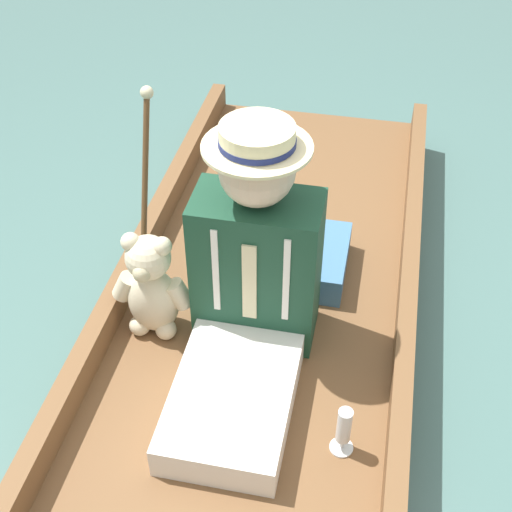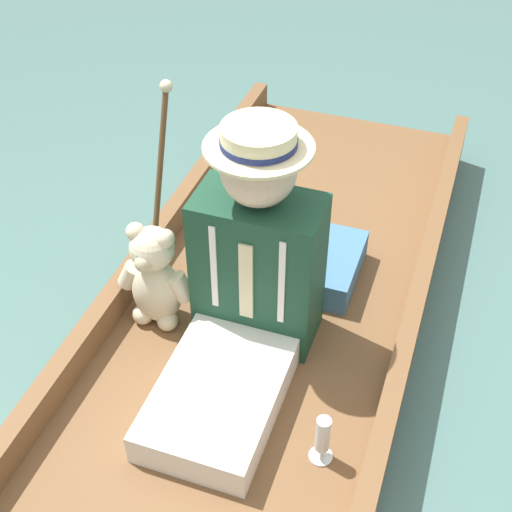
% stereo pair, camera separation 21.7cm
% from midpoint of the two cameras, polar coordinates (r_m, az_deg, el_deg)
% --- Properties ---
extents(ground_plane, '(16.00, 16.00, 0.00)m').
position_cam_midpoint_polar(ground_plane, '(2.44, -3.18, -10.09)').
color(ground_plane, '#476B66').
extents(punt_boat, '(1.04, 3.22, 0.24)m').
position_cam_midpoint_polar(punt_boat, '(2.39, -3.24, -8.97)').
color(punt_boat, brown).
rests_on(punt_boat, ground_plane).
extents(seat_cushion, '(0.50, 0.35, 0.11)m').
position_cam_midpoint_polar(seat_cushion, '(2.62, -0.52, -0.00)').
color(seat_cushion, teal).
rests_on(seat_cushion, punt_boat).
extents(seated_person, '(0.39, 0.78, 0.78)m').
position_cam_midpoint_polar(seated_person, '(2.17, -3.18, -2.16)').
color(seated_person, white).
rests_on(seated_person, punt_boat).
extents(teddy_bear, '(0.28, 0.16, 0.40)m').
position_cam_midpoint_polar(teddy_bear, '(2.34, -11.01, -2.60)').
color(teddy_bear, beige).
rests_on(teddy_bear, punt_boat).
extents(wine_glass, '(0.07, 0.07, 0.17)m').
position_cam_midpoint_polar(wine_glass, '(2.06, 3.97, -13.75)').
color(wine_glass, silver).
rests_on(wine_glass, punt_boat).
extents(walking_cane, '(0.04, 0.30, 0.70)m').
position_cam_midpoint_polar(walking_cane, '(2.42, -11.44, 6.02)').
color(walking_cane, brown).
rests_on(walking_cane, punt_boat).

